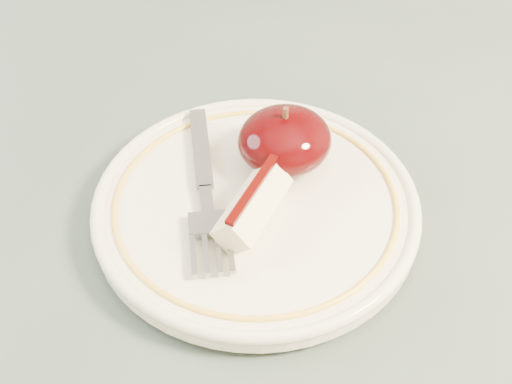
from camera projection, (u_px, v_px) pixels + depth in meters
name	position (u px, v px, depth m)	size (l,w,h in m)	color
table	(205.00, 331.00, 0.54)	(0.90, 0.90, 0.75)	brown
plate	(256.00, 206.00, 0.49)	(0.23, 0.23, 0.02)	#F4EDCD
apple_half	(285.00, 140.00, 0.50)	(0.07, 0.06, 0.05)	black
apple_wedge	(253.00, 205.00, 0.46)	(0.07, 0.07, 0.03)	#FFF3BB
fork	(205.00, 189.00, 0.49)	(0.07, 0.16, 0.00)	gray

